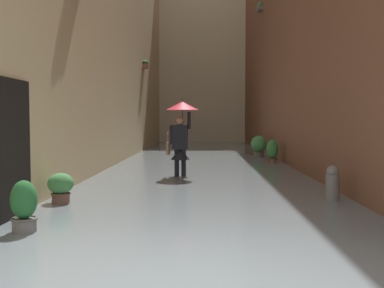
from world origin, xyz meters
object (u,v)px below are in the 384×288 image
object	(u,v)px
potted_plant_far_left	(273,152)
potted_plant_mid_left	(259,146)
person_wading	(181,128)
potted_plant_near_right	(61,189)
potted_plant_far_right	(24,210)
mooring_bollard	(332,187)

from	to	relation	value
potted_plant_far_left	potted_plant_mid_left	xyz separation A→B (m)	(0.14, -2.55, 0.06)
potted_plant_mid_left	person_wading	bearing A→B (deg)	65.36
person_wading	potted_plant_far_left	xyz separation A→B (m)	(-2.89, -3.46, -0.89)
potted_plant_near_right	potted_plant_mid_left	size ratio (longest dim) A/B	0.68
potted_plant_far_right	potted_plant_near_right	bearing A→B (deg)	-84.87
potted_plant_far_left	mooring_bollard	xyz separation A→B (m)	(-0.01, 6.80, -0.11)
potted_plant_mid_left	mooring_bollard	distance (m)	9.35
potted_plant_near_right	mooring_bollard	distance (m)	4.86
potted_plant_far_right	potted_plant_far_left	bearing A→B (deg)	-116.91
person_wading	potted_plant_far_left	size ratio (longest dim) A/B	2.31
potted_plant_near_right	potted_plant_mid_left	xyz separation A→B (m)	(-4.69, -9.67, 0.18)
potted_plant_far_left	mooring_bollard	size ratio (longest dim) A/B	1.20
potted_plant_far_left	mooring_bollard	bearing A→B (deg)	90.12
potted_plant_far_left	potted_plant_far_right	size ratio (longest dim) A/B	1.14
potted_plant_mid_left	mooring_bollard	world-z (taller)	potted_plant_mid_left
mooring_bollard	person_wading	bearing A→B (deg)	-48.94
potted_plant_mid_left	potted_plant_far_left	bearing A→B (deg)	93.12
potted_plant_near_right	potted_plant_far_right	distance (m)	2.05
potted_plant_far_right	potted_plant_mid_left	size ratio (longest dim) A/B	0.84
person_wading	potted_plant_far_right	world-z (taller)	person_wading
potted_plant_far_left	mooring_bollard	distance (m)	6.80
person_wading	potted_plant_mid_left	distance (m)	6.66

